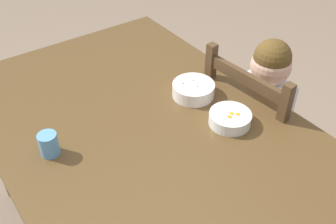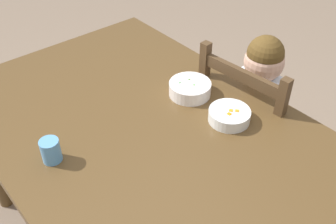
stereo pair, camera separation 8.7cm
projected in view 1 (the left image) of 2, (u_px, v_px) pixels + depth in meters
The scene contains 7 objects.
dining_table at pixel (147, 144), 1.51m from camera, with size 1.56×1.02×0.75m.
dining_chair at pixel (255, 138), 1.86m from camera, with size 0.46×0.46×0.91m.
child_figure at pixel (259, 108), 1.75m from camera, with size 0.32×0.31×0.95m.
bowl_of_peas at pixel (193, 89), 1.59m from camera, with size 0.17×0.17×0.06m.
bowl_of_carrots at pixel (230, 118), 1.45m from camera, with size 0.16×0.16×0.05m.
spoon at pixel (224, 109), 1.53m from camera, with size 0.14×0.04×0.01m.
drinking_cup at pixel (49, 144), 1.32m from camera, with size 0.06×0.06×0.08m, color #599BD6.
Camera 1 is at (0.94, -0.58, 1.70)m, focal length 42.33 mm.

